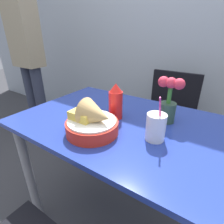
% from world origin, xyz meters
% --- Properties ---
extents(ground_plane, '(12.00, 12.00, 0.00)m').
position_xyz_m(ground_plane, '(0.00, 0.00, 0.00)').
color(ground_plane, '#38383D').
extents(wall_window, '(7.00, 0.06, 2.60)m').
position_xyz_m(wall_window, '(0.00, 1.14, 1.30)').
color(wall_window, '#9EA8B7').
rests_on(wall_window, ground_plane).
extents(dining_table, '(1.05, 0.71, 0.76)m').
position_xyz_m(dining_table, '(0.00, 0.00, 0.63)').
color(dining_table, '#233893').
rests_on(dining_table, ground_plane).
extents(chair_far_window, '(0.40, 0.40, 0.86)m').
position_xyz_m(chair_far_window, '(0.05, 0.72, 0.52)').
color(chair_far_window, black).
rests_on(chair_far_window, ground_plane).
extents(food_basket, '(0.23, 0.23, 0.16)m').
position_xyz_m(food_basket, '(-0.04, -0.17, 0.81)').
color(food_basket, red).
rests_on(food_basket, dining_table).
extents(ketchup_bottle, '(0.07, 0.07, 0.18)m').
position_xyz_m(ketchup_bottle, '(-0.04, 0.01, 0.85)').
color(ketchup_bottle, red).
rests_on(ketchup_bottle, dining_table).
extents(drink_cup, '(0.08, 0.08, 0.20)m').
position_xyz_m(drink_cup, '(0.20, -0.07, 0.81)').
color(drink_cup, silver).
rests_on(drink_cup, dining_table).
extents(flower_vase, '(0.12, 0.08, 0.22)m').
position_xyz_m(flower_vase, '(0.19, 0.11, 0.87)').
color(flower_vase, '#2D4738').
rests_on(flower_vase, dining_table).
extents(person_standing, '(0.32, 0.19, 1.73)m').
position_xyz_m(person_standing, '(-1.33, 0.38, 1.00)').
color(person_standing, '#2D3347').
rests_on(person_standing, ground_plane).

